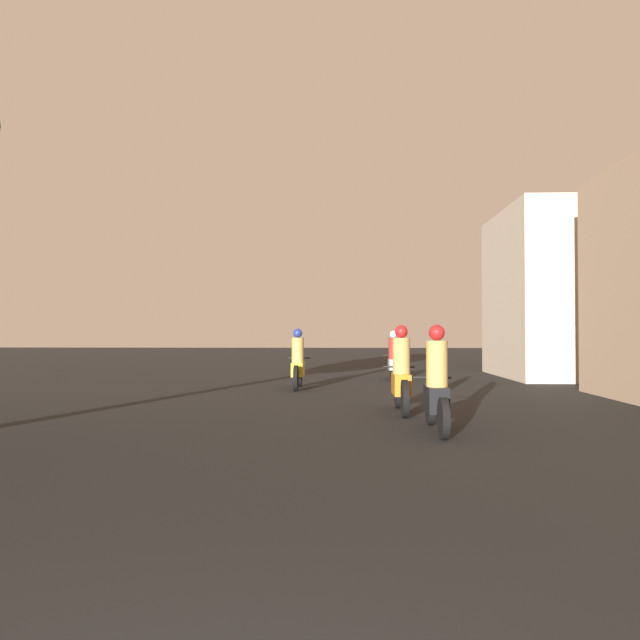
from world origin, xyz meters
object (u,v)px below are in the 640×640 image
at_px(motorcycle_black, 436,388).
at_px(motorcycle_yellow, 298,365).
at_px(building_right_far, 565,294).
at_px(motorcycle_orange, 401,378).
at_px(motorcycle_silver, 393,360).

height_order(motorcycle_black, motorcycle_yellow, motorcycle_black).
height_order(motorcycle_yellow, building_right_far, building_right_far).
xyz_separation_m(motorcycle_black, motorcycle_yellow, (-2.63, 7.05, -0.02)).
bearing_deg(motorcycle_orange, building_right_far, 61.30).
height_order(motorcycle_black, motorcycle_silver, motorcycle_black).
bearing_deg(building_right_far, motorcycle_orange, -123.51).
relative_size(motorcycle_orange, motorcycle_yellow, 1.04).
xyz_separation_m(motorcycle_yellow, motorcycle_silver, (2.78, 3.39, -0.01)).
relative_size(motorcycle_black, building_right_far, 0.34).
relative_size(motorcycle_black, motorcycle_silver, 1.02).
bearing_deg(motorcycle_silver, motorcycle_orange, -98.20).
bearing_deg(motorcycle_yellow, building_right_far, 24.25).
xyz_separation_m(motorcycle_black, motorcycle_silver, (0.15, 10.44, -0.03)).
relative_size(motorcycle_orange, building_right_far, 0.37).
relative_size(motorcycle_black, motorcycle_orange, 0.93).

